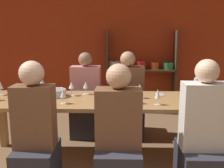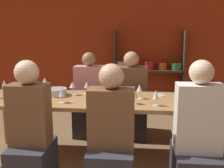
# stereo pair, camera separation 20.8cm
# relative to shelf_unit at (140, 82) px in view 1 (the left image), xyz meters

# --- Properties ---
(wall_back_red) EXTENTS (8.80, 0.06, 2.70)m
(wall_back_red) POSITION_rel_shelf_unit_xyz_m (-0.56, 0.20, 0.83)
(wall_back_red) COLOR #B23819
(wall_back_red) RESTS_ON ground_plane
(shelf_unit) EXTENTS (1.29, 0.30, 1.48)m
(shelf_unit) POSITION_rel_shelf_unit_xyz_m (0.00, 0.00, 0.00)
(shelf_unit) COLOR #4C3828
(shelf_unit) RESTS_ON ground_plane
(dining_table) EXTENTS (2.96, 0.80, 0.72)m
(dining_table) POSITION_rel_shelf_unit_xyz_m (-0.48, -2.03, 0.12)
(dining_table) COLOR #AD7F4C
(dining_table) RESTS_ON ground_plane
(mixing_bowl) EXTENTS (0.25, 0.25, 0.08)m
(mixing_bowl) POSITION_rel_shelf_unit_xyz_m (-1.14, -1.92, 0.24)
(mixing_bowl) COLOR #B7BABC
(mixing_bowl) RESTS_ON dining_table
(wine_bottle_green) EXTENTS (0.07, 0.07, 0.30)m
(wine_bottle_green) POSITION_rel_shelf_unit_xyz_m (0.52, -1.82, 0.32)
(wine_bottle_green) COLOR #B2C6C1
(wine_bottle_green) RESTS_ON dining_table
(wine_glass_red_a) EXTENTS (0.07, 0.07, 0.16)m
(wine_glass_red_a) POSITION_rel_shelf_unit_xyz_m (0.53, -2.06, 0.31)
(wine_glass_red_a) COLOR white
(wine_glass_red_a) RESTS_ON dining_table
(wine_glass_red_b) EXTENTS (0.08, 0.08, 0.15)m
(wine_glass_red_b) POSITION_rel_shelf_unit_xyz_m (-1.37, -1.88, 0.30)
(wine_glass_red_b) COLOR white
(wine_glass_red_b) RESTS_ON dining_table
(wine_glass_empty_a) EXTENTS (0.08, 0.08, 0.15)m
(wine_glass_empty_a) POSITION_rel_shelf_unit_xyz_m (-0.22, -2.21, 0.30)
(wine_glass_empty_a) COLOR white
(wine_glass_empty_a) RESTS_ON dining_table
(wine_glass_red_c) EXTENTS (0.06, 0.06, 0.16)m
(wine_glass_red_c) POSITION_rel_shelf_unit_xyz_m (-0.00, -2.25, 0.31)
(wine_glass_red_c) COLOR white
(wine_glass_red_c) RESTS_ON dining_table
(wine_glass_white_a) EXTENTS (0.07, 0.07, 0.16)m
(wine_glass_white_a) POSITION_rel_shelf_unit_xyz_m (-0.98, -2.23, 0.30)
(wine_glass_white_a) COLOR white
(wine_glass_white_a) RESTS_ON dining_table
(wine_glass_red_d) EXTENTS (0.07, 0.07, 0.17)m
(wine_glass_red_d) POSITION_rel_shelf_unit_xyz_m (-1.80, -1.87, 0.31)
(wine_glass_red_d) COLOR white
(wine_glass_red_d) RESTS_ON dining_table
(wine_glass_white_b) EXTENTS (0.07, 0.07, 0.16)m
(wine_glass_white_b) POSITION_rel_shelf_unit_xyz_m (-0.95, -1.88, 0.31)
(wine_glass_white_b) COLOR white
(wine_glass_white_b) RESTS_ON dining_table
(wine_glass_empty_c) EXTENTS (0.08, 0.08, 0.17)m
(wine_glass_empty_c) POSITION_rel_shelf_unit_xyz_m (-1.35, -1.71, 0.32)
(wine_glass_empty_c) COLOR white
(wine_glass_empty_c) RESTS_ON dining_table
(wine_glass_white_c) EXTENTS (0.07, 0.07, 0.15)m
(wine_glass_white_c) POSITION_rel_shelf_unit_xyz_m (-0.80, -1.81, 0.30)
(wine_glass_white_c) COLOR white
(wine_glass_white_c) RESTS_ON dining_table
(wine_glass_red_e) EXTENTS (0.08, 0.08, 0.17)m
(wine_glass_red_e) POSITION_rel_shelf_unit_xyz_m (-1.35, -1.97, 0.32)
(wine_glass_red_e) COLOR white
(wine_glass_red_e) RESTS_ON dining_table
(wine_glass_red_f) EXTENTS (0.07, 0.07, 0.16)m
(wine_glass_red_f) POSITION_rel_shelf_unit_xyz_m (-0.17, -1.98, 0.31)
(wine_glass_red_f) COLOR white
(wine_glass_red_f) RESTS_ON dining_table
(cell_phone) EXTENTS (0.11, 0.16, 0.01)m
(cell_phone) POSITION_rel_shelf_unit_xyz_m (0.10, -1.82, 0.20)
(cell_phone) COLOR silver
(cell_phone) RESTS_ON dining_table
(person_near_a) EXTENTS (0.37, 0.46, 1.24)m
(person_near_a) POSITION_rel_shelf_unit_xyz_m (0.31, -2.77, -0.06)
(person_near_a) COLOR #2D2D38
(person_near_a) RESTS_ON ground_plane
(person_far_a) EXTENTS (0.41, 0.51, 1.18)m
(person_far_a) POSITION_rel_shelf_unit_xyz_m (-0.86, -1.27, -0.09)
(person_far_a) COLOR #2D2D38
(person_far_a) RESTS_ON ground_plane
(person_near_b) EXTENTS (0.38, 0.48, 1.21)m
(person_near_b) POSITION_rel_shelf_unit_xyz_m (-0.40, -2.76, -0.08)
(person_near_b) COLOR #2D2D38
(person_near_b) RESTS_ON ground_plane
(person_far_b) EXTENTS (0.45, 0.56, 1.20)m
(person_far_b) POSITION_rel_shelf_unit_xyz_m (-0.28, -1.25, -0.09)
(person_far_b) COLOR #2D2D38
(person_far_b) RESTS_ON ground_plane
(person_near_c) EXTENTS (0.35, 0.43, 1.23)m
(person_near_c) POSITION_rel_shelf_unit_xyz_m (-1.12, -2.75, -0.06)
(person_near_c) COLOR #2D2D38
(person_near_c) RESTS_ON ground_plane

